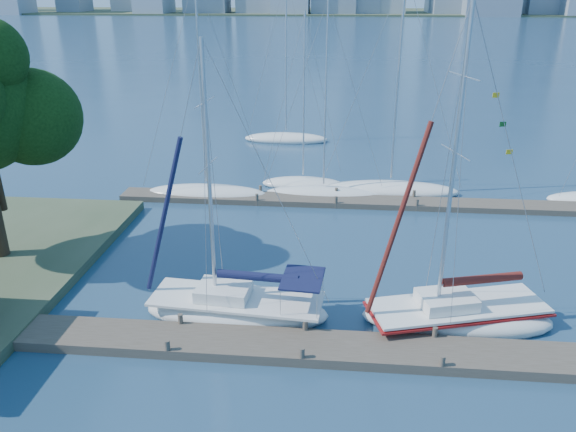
{
  "coord_description": "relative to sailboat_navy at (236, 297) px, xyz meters",
  "views": [
    {
      "loc": [
        1.08,
        -17.81,
        12.87
      ],
      "look_at": [
        -0.97,
        4.0,
        3.93
      ],
      "focal_mm": 35.0,
      "sensor_mm": 36.0,
      "label": 1
    }
  ],
  "objects": [
    {
      "name": "bg_boat_3",
      "position": [
        7.56,
        16.03,
        -0.67
      ],
      "size": [
        9.44,
        5.07,
        14.28
      ],
      "rotation": [
        0.0,
        0.0,
        -0.3
      ],
      "color": "silver",
      "rests_on": "ground"
    },
    {
      "name": "sailboat_navy",
      "position": [
        0.0,
        0.0,
        0.0
      ],
      "size": [
        7.89,
        3.13,
        11.82
      ],
      "rotation": [
        0.0,
        0.0,
        -0.08
      ],
      "color": "silver",
      "rests_on": "ground"
    },
    {
      "name": "bg_boat_0",
      "position": [
        -4.59,
        14.32,
        -0.68
      ],
      "size": [
        8.43,
        4.34,
        13.96
      ],
      "rotation": [
        0.0,
        0.0,
        0.26
      ],
      "color": "silver",
      "rests_on": "ground"
    },
    {
      "name": "bg_boat_2",
      "position": [
        3.1,
        15.03,
        -0.71
      ],
      "size": [
        7.73,
        2.35,
        12.63
      ],
      "rotation": [
        0.0,
        0.0,
        0.05
      ],
      "color": "silver",
      "rests_on": "ground"
    },
    {
      "name": "bg_boat_1",
      "position": [
        1.62,
        16.96,
        -0.71
      ],
      "size": [
        5.99,
        4.13,
        11.87
      ],
      "rotation": [
        0.0,
        0.0,
        0.43
      ],
      "color": "silver",
      "rests_on": "ground"
    },
    {
      "name": "sailboat_maroon",
      "position": [
        9.08,
        0.29,
        0.14
      ],
      "size": [
        8.12,
        4.55,
        13.18
      ],
      "rotation": [
        0.0,
        0.0,
        0.28
      ],
      "color": "silver",
      "rests_on": "ground"
    },
    {
      "name": "far_dock",
      "position": [
        4.96,
        13.78,
        -0.77
      ],
      "size": [
        30.0,
        1.8,
        0.36
      ],
      "primitive_type": "cube",
      "color": "#453D32",
      "rests_on": "ground"
    },
    {
      "name": "near_dock",
      "position": [
        2.96,
        -2.22,
        -0.75
      ],
      "size": [
        26.0,
        2.0,
        0.4
      ],
      "primitive_type": "cube",
      "color": "#453D32",
      "rests_on": "ground"
    },
    {
      "name": "far_shore",
      "position": [
        2.96,
        317.78,
        -0.95
      ],
      "size": [
        800.0,
        100.0,
        1.5
      ],
      "primitive_type": "cube",
      "color": "#38472D",
      "rests_on": "ground"
    },
    {
      "name": "ground",
      "position": [
        2.96,
        -2.22,
        -0.95
      ],
      "size": [
        700.0,
        700.0,
        0.0
      ],
      "primitive_type": "plane",
      "color": "#162D49",
      "rests_on": "ground"
    },
    {
      "name": "bg_boat_6",
      "position": [
        -0.75,
        29.21,
        -0.67
      ],
      "size": [
        7.85,
        4.83,
        14.18
      ],
      "rotation": [
        0.0,
        0.0,
        -0.37
      ],
      "color": "silver",
      "rests_on": "ground"
    }
  ]
}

